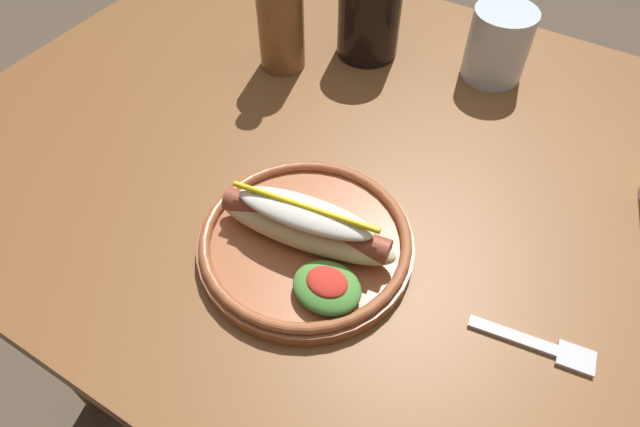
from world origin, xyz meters
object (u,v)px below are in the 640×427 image
object	(u,v)px
fork	(542,346)
soda_cup	(370,10)
water_cup	(498,44)
glass_bottle	(280,11)
hot_dog_plate	(307,239)

from	to	relation	value
fork	soda_cup	xyz separation A→B (m)	(-0.38, 0.35, 0.07)
water_cup	soda_cup	bearing A→B (deg)	-166.76
fork	water_cup	size ratio (longest dim) A/B	1.20
fork	glass_bottle	size ratio (longest dim) A/B	0.54
water_cup	glass_bottle	bearing A→B (deg)	-153.69
fork	soda_cup	world-z (taller)	soda_cup
fork	soda_cup	size ratio (longest dim) A/B	0.87
fork	water_cup	distance (m)	0.44
hot_dog_plate	fork	xyz separation A→B (m)	(0.25, 0.02, -0.02)
hot_dog_plate	glass_bottle	distance (m)	0.35
hot_dog_plate	water_cup	xyz separation A→B (m)	(0.06, 0.41, 0.03)
soda_cup	water_cup	xyz separation A→B (m)	(0.18, 0.04, -0.02)
soda_cup	water_cup	world-z (taller)	soda_cup
water_cup	glass_bottle	size ratio (longest dim) A/B	0.45
fork	glass_bottle	world-z (taller)	glass_bottle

